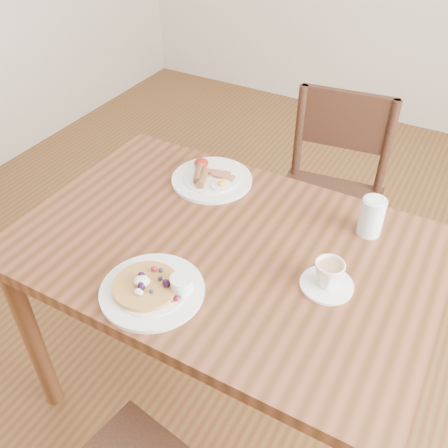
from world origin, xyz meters
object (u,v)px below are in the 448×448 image
pancake_plate (154,288)px  teacup_saucer (328,276)px  water_glass (372,217)px  dining_table (224,268)px  chair_far (329,193)px  breakfast_plate (211,178)px

pancake_plate → teacup_saucer: teacup_saucer is taller
pancake_plate → water_glass: size_ratio=2.29×
dining_table → pancake_plate: bearing=-103.9°
chair_far → pancake_plate: chair_far is taller
teacup_saucer → pancake_plate: bearing=-147.9°
chair_far → dining_table: bearing=76.2°
chair_far → breakfast_plate: 0.62m
chair_far → breakfast_plate: size_ratio=3.26×
breakfast_plate → dining_table: bearing=-52.7°
pancake_plate → teacup_saucer: size_ratio=1.93×
teacup_saucer → water_glass: bearing=83.3°
dining_table → pancake_plate: size_ratio=4.44×
pancake_plate → water_glass: bearing=50.8°
breakfast_plate → teacup_saucer: 0.58m
dining_table → chair_far: chair_far is taller
breakfast_plate → water_glass: bearing=-0.6°
pancake_plate → water_glass: 0.65m
breakfast_plate → pancake_plate: bearing=-75.7°
dining_table → breakfast_plate: (-0.19, 0.25, 0.11)m
dining_table → teacup_saucer: teacup_saucer is taller
dining_table → breakfast_plate: 0.34m
pancake_plate → chair_far: bearing=81.6°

